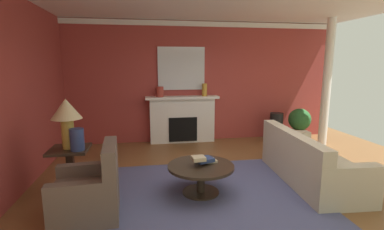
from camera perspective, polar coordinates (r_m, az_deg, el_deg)
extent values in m
plane|color=brown|center=(4.77, 8.47, -13.91)|extent=(8.46, 8.46, 0.00)
cube|color=#9E3833|center=(7.23, 1.57, 6.66)|extent=(7.11, 0.12, 2.98)
cube|color=#9E3833|center=(4.86, -32.98, 3.26)|extent=(0.12, 6.38, 2.98)
cube|color=white|center=(7.20, 1.75, 17.90)|extent=(7.11, 0.08, 0.12)
cube|color=#4C517A|center=(4.47, 1.77, -15.42)|extent=(3.39, 2.61, 0.01)
cube|color=white|center=(7.07, -1.97, -1.10)|extent=(1.60, 0.25, 1.10)
cube|color=black|center=(7.09, -1.94, -2.73)|extent=(0.70, 0.26, 0.60)
cube|color=white|center=(6.95, -1.97, 3.55)|extent=(1.80, 0.35, 0.06)
cube|color=silver|center=(7.05, -2.16, 9.36)|extent=(1.16, 0.04, 1.04)
cube|color=#BCB299|center=(5.20, 22.83, -9.85)|extent=(1.02, 2.15, 0.45)
cube|color=#BCB299|center=(4.92, 19.59, -5.59)|extent=(0.32, 2.11, 0.40)
cube|color=#BCB299|center=(4.43, 28.95, -12.71)|extent=(0.91, 0.25, 0.62)
cube|color=#BCB299|center=(5.98, 18.51, -6.13)|extent=(0.91, 0.25, 0.62)
cube|color=brown|center=(4.02, -20.52, -15.81)|extent=(0.85, 0.85, 0.44)
cube|color=brown|center=(3.81, -16.14, -9.28)|extent=(0.22, 0.81, 0.51)
cube|color=brown|center=(4.29, -20.07, -12.93)|extent=(0.81, 0.20, 0.60)
cube|color=brown|center=(3.69, -21.23, -16.90)|extent=(0.81, 0.20, 0.60)
cylinder|color=#2D2319|center=(4.30, 1.81, -10.32)|extent=(1.00, 1.00, 0.04)
cylinder|color=#2D2319|center=(4.39, 1.79, -13.08)|extent=(0.12, 0.12, 0.41)
cylinder|color=#2D2319|center=(4.47, 1.77, -15.31)|extent=(0.56, 0.56, 0.03)
cube|color=#2D2319|center=(4.64, -23.53, -6.41)|extent=(0.56, 0.56, 0.04)
cube|color=#2D2319|center=(4.75, -23.23, -10.46)|extent=(0.10, 0.10, 0.66)
cube|color=#2D2319|center=(4.86, -22.96, -13.89)|extent=(0.45, 0.45, 0.04)
cylinder|color=#B28E38|center=(4.58, -23.75, -3.46)|extent=(0.18, 0.18, 0.45)
cone|color=#C6B284|center=(4.51, -24.09, 1.17)|extent=(0.44, 0.44, 0.30)
cylinder|color=black|center=(7.51, 16.61, -2.34)|extent=(0.33, 0.33, 0.72)
cylinder|color=#9E3328|center=(6.86, -6.53, 4.68)|extent=(0.19, 0.19, 0.25)
cylinder|color=#B7892D|center=(7.00, 2.53, 5.11)|extent=(0.12, 0.12, 0.31)
cylinder|color=navy|center=(4.45, -22.18, -4.59)|extent=(0.20, 0.20, 0.32)
cube|color=tan|center=(4.45, 3.66, -9.13)|extent=(0.21, 0.21, 0.04)
cube|color=navy|center=(4.34, 2.57, -9.00)|extent=(0.30, 0.27, 0.06)
cube|color=tan|center=(4.21, 1.33, -8.75)|extent=(0.21, 0.20, 0.06)
cylinder|color=#A8754C|center=(7.78, 20.70, -3.74)|extent=(0.32, 0.32, 0.30)
sphere|color=#28602D|center=(7.70, 20.89, -0.84)|extent=(0.56, 0.56, 0.56)
cylinder|color=white|center=(7.43, 25.56, 5.77)|extent=(0.20, 0.20, 2.98)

